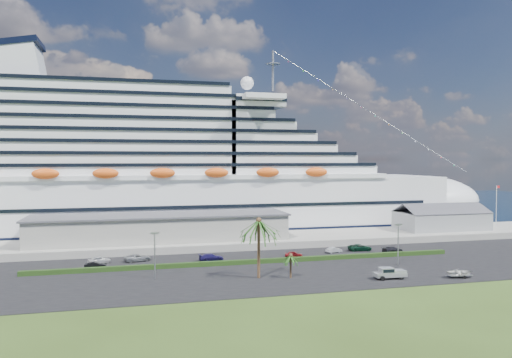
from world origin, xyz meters
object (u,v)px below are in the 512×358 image
object	(u,v)px
parked_car_3	(211,257)
boat_trailer	(460,272)
cruise_ship	(168,175)
pickup_truck	(389,273)

from	to	relation	value
parked_car_3	boat_trailer	size ratio (longest dim) A/B	0.96
cruise_ship	parked_car_3	distance (m)	46.05
parked_car_3	boat_trailer	distance (m)	48.30
cruise_ship	pickup_truck	size ratio (longest dim) A/B	32.78
cruise_ship	parked_car_3	world-z (taller)	cruise_ship
cruise_ship	parked_car_3	size ratio (longest dim) A/B	37.13
parked_car_3	cruise_ship	bearing A→B (deg)	4.98
cruise_ship	parked_car_3	xyz separation A→B (m)	(5.68, -42.87, -15.83)
cruise_ship	pickup_truck	world-z (taller)	cruise_ship
pickup_truck	cruise_ship	bearing A→B (deg)	117.00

